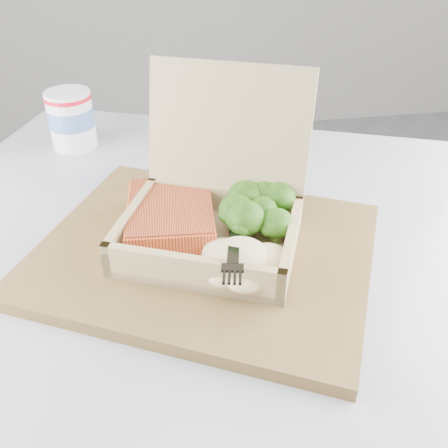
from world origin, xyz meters
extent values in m
cylinder|color=black|center=(-0.15, -0.03, 0.35)|extent=(0.08, 0.08, 0.70)
cube|color=#A0A3A9|center=(-0.15, -0.03, 0.72)|extent=(1.05, 1.05, 0.03)
cube|color=brown|center=(-0.13, -0.03, 0.74)|extent=(0.48, 0.45, 0.02)
cube|color=tan|center=(-0.12, -0.04, 0.76)|extent=(0.24, 0.22, 0.01)
cube|color=#9F8B5A|center=(-0.21, 0.00, 0.77)|extent=(0.07, 0.15, 0.04)
cube|color=#9F8B5A|center=(-0.04, -0.08, 0.77)|extent=(0.07, 0.15, 0.04)
cube|color=#9F8B5A|center=(-0.15, -0.10, 0.77)|extent=(0.19, 0.09, 0.04)
cube|color=#9F8B5A|center=(-0.09, 0.03, 0.77)|extent=(0.19, 0.09, 0.04)
cube|color=tan|center=(-0.08, 0.05, 0.86)|extent=(0.20, 0.12, 0.15)
cube|color=orange|center=(-0.16, 0.01, 0.77)|extent=(0.11, 0.14, 0.03)
ellipsoid|color=beige|center=(-0.10, -0.10, 0.78)|extent=(0.10, 0.09, 0.04)
cube|color=black|center=(-0.09, -0.04, 0.79)|extent=(0.03, 0.10, 0.03)
cube|color=black|center=(-0.11, -0.11, 0.79)|extent=(0.03, 0.05, 0.01)
cylinder|color=silver|center=(-0.31, 0.31, 0.78)|extent=(0.07, 0.07, 0.10)
cylinder|color=#4A6DA7|center=(-0.31, 0.31, 0.79)|extent=(0.08, 0.08, 0.03)
cylinder|color=red|center=(-0.31, 0.31, 0.82)|extent=(0.08, 0.08, 0.01)
cube|color=silver|center=(-0.09, 0.15, 0.73)|extent=(0.13, 0.17, 0.00)
camera|label=1|loc=(-0.18, -0.50, 1.11)|focal=40.00mm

